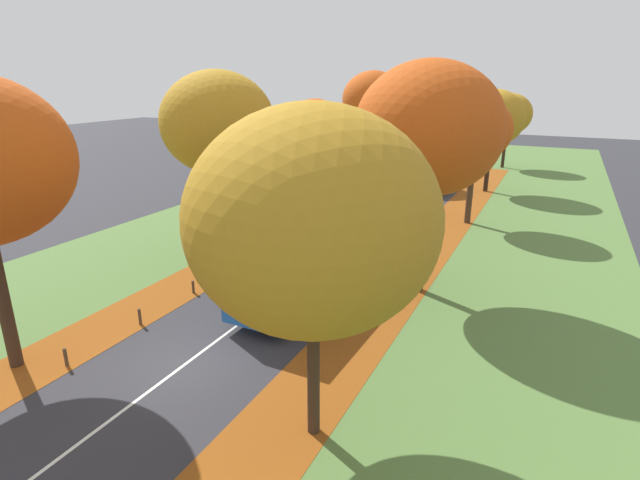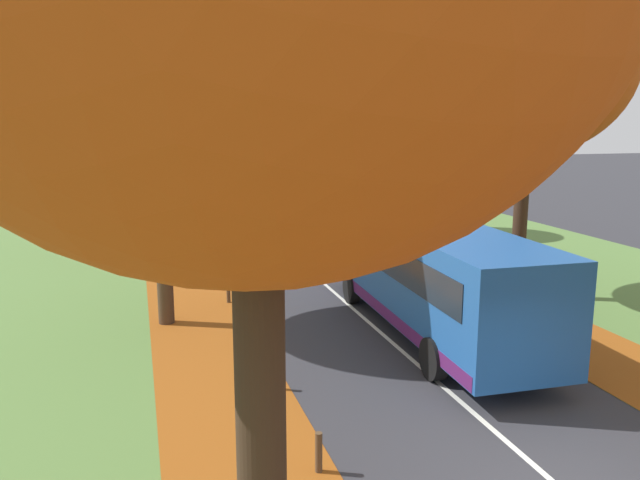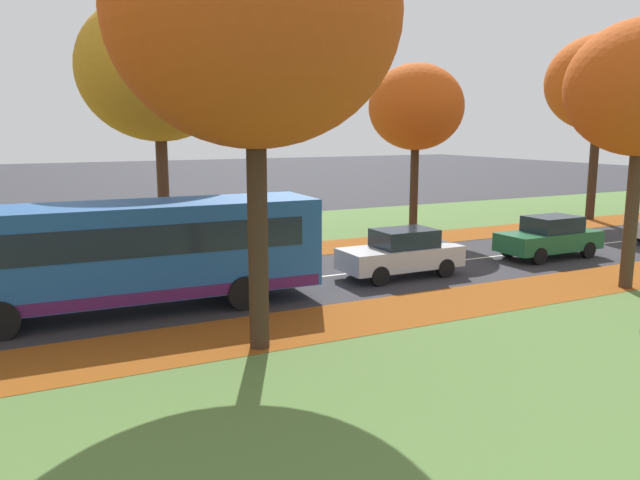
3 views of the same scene
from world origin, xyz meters
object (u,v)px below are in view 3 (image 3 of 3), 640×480
object	(u,v)px
bollard_fifth	(219,256)
bus	(129,250)
tree_left_mid	(416,108)
tree_left_far	(600,83)
bollard_third	(20,274)
car_silver_lead	(401,253)
tree_right_near	(254,15)
bollard_sixth	(300,248)
car_green_following	(550,237)
tree_left_near	(158,70)
bollard_fourth	(126,263)

from	to	relation	value
bollard_fifth	bus	xyz separation A→B (m)	(4.81, -3.99, 1.41)
tree_left_mid	tree_left_far	size ratio (longest dim) A/B	0.80
bollard_third	car_silver_lead	xyz separation A→B (m)	(4.74, 11.63, 0.51)
tree_right_near	bollard_sixth	bearing A→B (deg)	150.13
bollard_fifth	car_green_following	size ratio (longest dim) A/B	0.14
bollard_third	car_green_following	world-z (taller)	car_green_following
tree_right_near	car_green_following	size ratio (longest dim) A/B	2.41
tree_left_far	car_green_following	bearing A→B (deg)	-56.61
car_silver_lead	car_green_following	size ratio (longest dim) A/B	0.99
tree_left_near	car_silver_lead	distance (m)	11.23
tree_left_near	car_green_following	xyz separation A→B (m)	(6.61, 13.40, -6.30)
tree_left_near	tree_left_far	xyz separation A→B (m)	(0.02, 23.41, 0.23)
bollard_fourth	bus	distance (m)	5.03
car_green_following	bus	bearing A→B (deg)	-89.40
bollard_fifth	bollard_third	bearing A→B (deg)	-90.23
bollard_fifth	bus	distance (m)	6.41
tree_left_far	bollard_fifth	distance (m)	23.09
tree_left_near	bus	distance (m)	9.02
bollard_sixth	car_silver_lead	world-z (taller)	car_silver_lead
car_green_following	bollard_fourth	bearing A→B (deg)	-106.94
tree_left_mid	bollard_fourth	size ratio (longest dim) A/B	11.10
tree_left_mid	bollard_fifth	world-z (taller)	tree_left_mid
bollard_third	bollard_fourth	world-z (taller)	bollard_fourth
bollard_third	bollard_fifth	xyz separation A→B (m)	(0.03, 6.67, -0.01)
tree_right_near	bollard_fifth	xyz separation A→B (m)	(-9.12, 1.87, -7.03)
bollard_fifth	car_silver_lead	size ratio (longest dim) A/B	0.14
tree_left_far	bollard_fifth	xyz separation A→B (m)	(1.95, -21.90, -7.05)
bollard_fifth	car_silver_lead	world-z (taller)	car_silver_lead
tree_right_near	tree_left_far	bearing A→B (deg)	114.98
bus	car_green_following	distance (m)	15.91
tree_left_near	bollard_fifth	xyz separation A→B (m)	(1.97, 1.50, -6.82)
tree_left_mid	bollard_sixth	xyz separation A→B (m)	(2.19, -6.88, -5.60)
bollard_fourth	bus	world-z (taller)	bus
bollard_sixth	car_green_following	xyz separation A→B (m)	(4.60, 8.56, 0.51)
car_silver_lead	tree_right_near	bearing A→B (deg)	-57.16
tree_left_far	bollard_sixth	distance (m)	19.96
bollard_fourth	car_silver_lead	distance (m)	9.55
bollard_fourth	tree_left_mid	bearing A→B (deg)	98.98
tree_left_near	tree_left_far	bearing A→B (deg)	89.96
tree_right_near	bollard_fifth	bearing A→B (deg)	168.39
bollard_third	tree_left_mid	bearing A→B (deg)	97.12
tree_left_near	bollard_sixth	distance (m)	8.59
bollard_fifth	tree_right_near	bearing A→B (deg)	-11.61
car_green_following	bollard_third	bearing A→B (deg)	-104.12
tree_right_near	bus	distance (m)	7.39
bollard_sixth	tree_right_near	bearing A→B (deg)	-29.87
tree_left_near	tree_left_mid	world-z (taller)	tree_left_near
tree_left_near	bollard_fourth	bearing A→B (deg)	-42.90
tree_left_near	bus	xyz separation A→B (m)	(6.78, -2.49, -5.41)
bollard_third	bus	size ratio (longest dim) A/B	0.06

